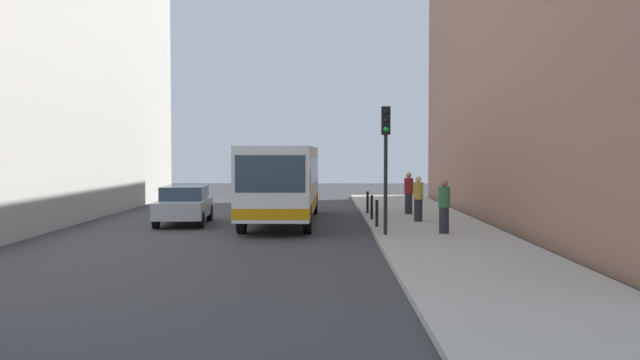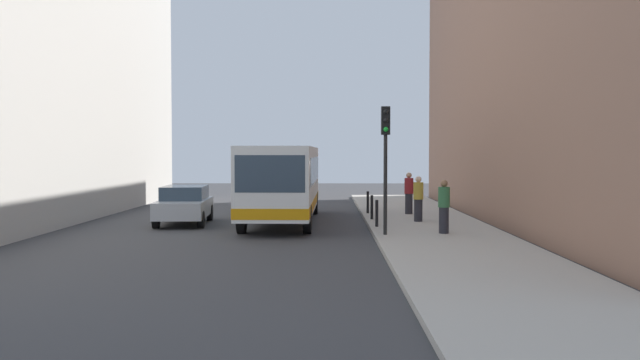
% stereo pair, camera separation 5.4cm
% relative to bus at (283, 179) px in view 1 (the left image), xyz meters
% --- Properties ---
extents(ground_plane, '(80.00, 80.00, 0.00)m').
position_rel_bus_xyz_m(ground_plane, '(0.07, -4.23, -1.73)').
color(ground_plane, '#38383A').
extents(sidewalk, '(4.40, 40.00, 0.15)m').
position_rel_bus_xyz_m(sidewalk, '(5.47, -4.23, -1.65)').
color(sidewalk, '#ADA89E').
rests_on(sidewalk, ground).
extents(building_right, '(7.00, 32.00, 13.91)m').
position_rel_bus_xyz_m(building_right, '(11.57, -0.23, 5.23)').
color(building_right, '#936B56').
rests_on(building_right, ground).
extents(bus, '(2.67, 11.05, 3.00)m').
position_rel_bus_xyz_m(bus, '(0.00, 0.00, 0.00)').
color(bus, white).
rests_on(bus, ground).
extents(car_beside_bus, '(2.07, 4.50, 1.48)m').
position_rel_bus_xyz_m(car_beside_bus, '(-3.79, -0.82, -0.94)').
color(car_beside_bus, '#A5A8AD').
rests_on(car_beside_bus, ground).
extents(traffic_light, '(0.28, 0.33, 4.10)m').
position_rel_bus_xyz_m(traffic_light, '(3.62, -5.57, 1.28)').
color(traffic_light, black).
rests_on(traffic_light, sidewalk).
extents(bollard_near, '(0.11, 0.11, 0.95)m').
position_rel_bus_xyz_m(bollard_near, '(3.52, -3.12, -1.10)').
color(bollard_near, black).
rests_on(bollard_near, sidewalk).
extents(bollard_mid, '(0.11, 0.11, 0.95)m').
position_rel_bus_xyz_m(bollard_mid, '(3.52, -0.33, -1.10)').
color(bollard_mid, black).
rests_on(bollard_mid, sidewalk).
extents(bollard_far, '(0.11, 0.11, 0.95)m').
position_rel_bus_xyz_m(bollard_far, '(3.52, 2.46, -1.10)').
color(bollard_far, black).
rests_on(bollard_far, sidewalk).
extents(pedestrian_near_signal, '(0.38, 0.38, 1.75)m').
position_rel_bus_xyz_m(pedestrian_near_signal, '(5.56, -5.19, -0.70)').
color(pedestrian_near_signal, '#26262D').
rests_on(pedestrian_near_signal, sidewalk).
extents(pedestrian_mid_sidewalk, '(0.38, 0.38, 1.73)m').
position_rel_bus_xyz_m(pedestrian_mid_sidewalk, '(5.24, -1.18, -0.71)').
color(pedestrian_mid_sidewalk, '#26262D').
rests_on(pedestrian_mid_sidewalk, sidewalk).
extents(pedestrian_far_sidewalk, '(0.38, 0.38, 1.78)m').
position_rel_bus_xyz_m(pedestrian_far_sidewalk, '(5.26, 2.12, -0.68)').
color(pedestrian_far_sidewalk, '#26262D').
rests_on(pedestrian_far_sidewalk, sidewalk).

